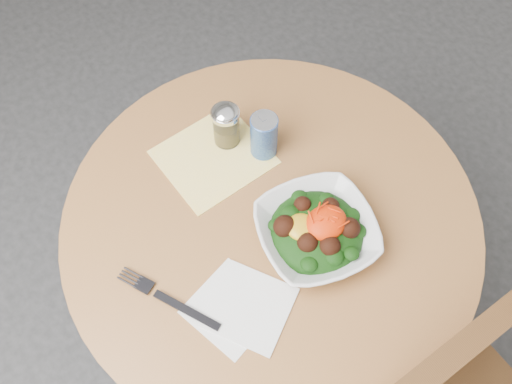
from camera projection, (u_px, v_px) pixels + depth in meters
ground at (266, 322)px, 1.87m from camera, size 6.00×6.00×0.00m
table at (269, 254)px, 1.39m from camera, size 0.90×0.90×0.75m
cloth_napkin at (214, 157)px, 1.29m from camera, size 0.23×0.22×0.00m
paper_napkins at (241, 308)px, 1.12m from camera, size 0.22×0.21×0.00m
salad_bowl at (316, 231)px, 1.16m from camera, size 0.29×0.29×0.09m
fork at (165, 298)px, 1.12m from camera, size 0.12×0.22×0.00m
spice_shaker at (226, 125)px, 1.27m from camera, size 0.06×0.06×0.11m
beverage_can at (264, 136)px, 1.25m from camera, size 0.06×0.06×0.12m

